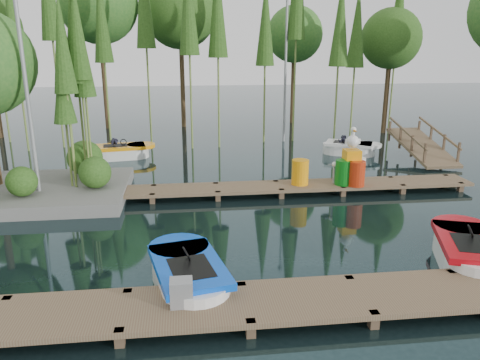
{
  "coord_description": "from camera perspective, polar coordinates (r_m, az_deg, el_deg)",
  "views": [
    {
      "loc": [
        -1.0,
        -11.88,
        4.72
      ],
      "look_at": [
        0.5,
        0.5,
        1.1
      ],
      "focal_mm": 35.0,
      "sensor_mm": 36.0,
      "label": 1
    }
  ],
  "objects": [
    {
      "name": "ground_plane",
      "position": [
        12.82,
        -1.96,
        -5.42
      ],
      "size": [
        90.0,
        90.0,
        0.0
      ],
      "primitive_type": "plane",
      "color": "#1B3033"
    },
    {
      "name": "near_dock",
      "position": [
        8.69,
        0.71,
        -14.89
      ],
      "size": [
        18.0,
        1.5,
        0.5
      ],
      "color": "brown",
      "rests_on": "ground"
    },
    {
      "name": "far_dock",
      "position": [
        15.2,
        0.97,
        -1.0
      ],
      "size": [
        15.0,
        1.2,
        0.5
      ],
      "color": "brown",
      "rests_on": "ground"
    },
    {
      "name": "island",
      "position": [
        16.14,
        -26.39,
        9.07
      ],
      "size": [
        6.2,
        4.2,
        6.75
      ],
      "color": "slate",
      "rests_on": "ground"
    },
    {
      "name": "tree_screen",
      "position": [
        22.54,
        -10.11,
        19.51
      ],
      "size": [
        34.42,
        18.53,
        10.31
      ],
      "color": "#45321D",
      "rests_on": "ground"
    },
    {
      "name": "lamp_island",
      "position": [
        15.07,
        -24.95,
        12.99
      ],
      "size": [
        0.3,
        0.3,
        7.25
      ],
      "color": "gray",
      "rests_on": "ground"
    },
    {
      "name": "lamp_rear",
      "position": [
        23.42,
        5.62,
        15.0
      ],
      "size": [
        0.3,
        0.3,
        7.25
      ],
      "color": "gray",
      "rests_on": "ground"
    },
    {
      "name": "ramp",
      "position": [
        21.33,
        21.27,
        3.92
      ],
      "size": [
        1.5,
        3.94,
        1.49
      ],
      "color": "brown",
      "rests_on": "ground"
    },
    {
      "name": "boat_blue",
      "position": [
        9.57,
        -6.33,
        -11.59
      ],
      "size": [
        1.84,
        3.04,
        0.96
      ],
      "rotation": [
        0.0,
        0.0,
        0.21
      ],
      "color": "white",
      "rests_on": "ground"
    },
    {
      "name": "boat_red",
      "position": [
        11.69,
        26.1,
        -7.88
      ],
      "size": [
        2.19,
        3.16,
        0.97
      ],
      "rotation": [
        0.0,
        0.0,
        -0.34
      ],
      "color": "white",
      "rests_on": "ground"
    },
    {
      "name": "boat_yellow_far",
      "position": [
        20.8,
        -14.24,
        3.38
      ],
      "size": [
        2.85,
        1.63,
        1.34
      ],
      "rotation": [
        0.0,
        0.0,
        -0.18
      ],
      "color": "white",
      "rests_on": "ground"
    },
    {
      "name": "boat_white_far",
      "position": [
        21.44,
        13.23,
        3.79
      ],
      "size": [
        2.8,
        2.13,
        1.21
      ],
      "rotation": [
        0.0,
        0.0,
        0.26
      ],
      "color": "white",
      "rests_on": "ground"
    },
    {
      "name": "utility_cabinet",
      "position": [
        8.48,
        -7.15,
        -13.47
      ],
      "size": [
        0.4,
        0.34,
        0.49
      ],
      "primitive_type": "cube",
      "color": "gray",
      "rests_on": "near_dock"
    },
    {
      "name": "yellow_barrel",
      "position": [
        15.38,
        7.34,
        0.96
      ],
      "size": [
        0.55,
        0.55,
        0.83
      ],
      "primitive_type": "cylinder",
      "color": "orange",
      "rests_on": "far_dock"
    },
    {
      "name": "drum_cluster",
      "position": [
        15.71,
        13.53,
        1.49
      ],
      "size": [
        1.09,
        1.0,
        1.89
      ],
      "color": "#0B6913",
      "rests_on": "far_dock"
    },
    {
      "name": "seagull_post",
      "position": [
        15.68,
        11.43,
        1.36
      ],
      "size": [
        0.46,
        0.25,
        0.73
      ],
      "color": "gray",
      "rests_on": "far_dock"
    }
  ]
}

